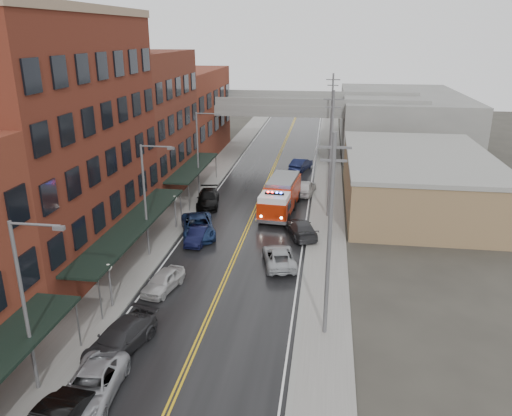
{
  "coord_description": "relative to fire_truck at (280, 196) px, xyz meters",
  "views": [
    {
      "loc": [
        6.83,
        -10.63,
        16.77
      ],
      "look_at": [
        1.21,
        28.15,
        3.0
      ],
      "focal_mm": 35.0,
      "sensor_mm": 36.0,
      "label": 1
    }
  ],
  "objects": [
    {
      "name": "utility_pole_0",
      "position": [
        4.69,
        -20.72,
        4.57
      ],
      "size": [
        1.8,
        0.24,
        12.0
      ],
      "color": "#59595B",
      "rests_on": "ground"
    },
    {
      "name": "awning_1",
      "position": [
        -10.0,
        -12.72,
        1.26
      ],
      "size": [
        2.6,
        18.0,
        3.09
      ],
      "color": "black",
      "rests_on": "ground"
    },
    {
      "name": "right_far_block",
      "position": [
        15.49,
        34.28,
        2.27
      ],
      "size": [
        18.0,
        30.0,
        8.0
      ],
      "primitive_type": "cube",
      "color": "slate",
      "rests_on": "ground"
    },
    {
      "name": "sidewalk_left",
      "position": [
        -9.81,
        -5.72,
        -1.66
      ],
      "size": [
        3.0,
        160.0,
        0.15
      ],
      "primitive_type": "cube",
      "color": "slate",
      "rests_on": "ground"
    },
    {
      "name": "parked_car_right_2",
      "position": [
        2.17,
        6.15,
        -0.93
      ],
      "size": [
        2.52,
        4.9,
        1.59
      ],
      "primitive_type": "imported",
      "rotation": [
        0.0,
        0.0,
        3.0
      ],
      "color": "silver",
      "rests_on": "ground"
    },
    {
      "name": "parked_car_left_6",
      "position": [
        -6.53,
        -6.92,
        -0.91
      ],
      "size": [
        4.47,
        6.49,
        1.65
      ],
      "primitive_type": "imported",
      "rotation": [
        0.0,
        0.0,
        0.32
      ],
      "color": "#132449",
      "rests_on": "ground"
    },
    {
      "name": "parked_car_left_5",
      "position": [
        -6.11,
        -8.52,
        -1.07
      ],
      "size": [
        1.48,
        4.05,
        1.33
      ],
      "primitive_type": "imported",
      "rotation": [
        0.0,
        0.0,
        -0.02
      ],
      "color": "black",
      "rests_on": "ground"
    },
    {
      "name": "street_lamp_0",
      "position": [
        -9.06,
        -27.72,
        3.45
      ],
      "size": [
        2.64,
        0.22,
        9.0
      ],
      "color": "#59595B",
      "rests_on": "ground"
    },
    {
      "name": "utility_pole_2",
      "position": [
        4.69,
        19.28,
        4.57
      ],
      "size": [
        1.8,
        0.24,
        12.0
      ],
      "color": "#59595B",
      "rests_on": "ground"
    },
    {
      "name": "parked_car_left_3",
      "position": [
        -6.55,
        -23.97,
        -0.97
      ],
      "size": [
        3.35,
        5.61,
        1.52
      ],
      "primitive_type": "imported",
      "rotation": [
        0.0,
        0.0,
        -0.25
      ],
      "color": "#252527",
      "rests_on": "ground"
    },
    {
      "name": "brick_building_b",
      "position": [
        -15.81,
        -12.72,
        7.27
      ],
      "size": [
        9.0,
        20.0,
        18.0
      ],
      "primitive_type": "cube",
      "color": "#5E2419",
      "rests_on": "ground"
    },
    {
      "name": "brick_building_c",
      "position": [
        -15.81,
        4.78,
        5.77
      ],
      "size": [
        9.0,
        15.0,
        15.0
      ],
      "primitive_type": "cube",
      "color": "brown",
      "rests_on": "ground"
    },
    {
      "name": "tan_building",
      "position": [
        13.49,
        4.28,
        0.77
      ],
      "size": [
        14.0,
        22.0,
        5.0
      ],
      "primitive_type": "cube",
      "color": "olive",
      "rests_on": "ground"
    },
    {
      "name": "road",
      "position": [
        -2.51,
        -5.72,
        -1.72
      ],
      "size": [
        11.0,
        160.0,
        0.02
      ],
      "primitive_type": "cube",
      "color": "black",
      "rests_on": "ground"
    },
    {
      "name": "parked_car_left_7",
      "position": [
        -7.51,
        0.88,
        -0.96
      ],
      "size": [
        3.03,
        5.61,
        1.54
      ],
      "primitive_type": "imported",
      "rotation": [
        0.0,
        0.0,
        0.17
      ],
      "color": "black",
      "rests_on": "ground"
    },
    {
      "name": "overpass",
      "position": [
        -2.51,
        26.28,
        4.25
      ],
      "size": [
        40.0,
        10.0,
        7.5
      ],
      "color": "slate",
      "rests_on": "ground"
    },
    {
      "name": "sidewalk_right",
      "position": [
        4.79,
        -5.72,
        -1.66
      ],
      "size": [
        3.0,
        160.0,
        0.15
      ],
      "primitive_type": "cube",
      "color": "slate",
      "rests_on": "ground"
    },
    {
      "name": "fire_truck",
      "position": [
        0.0,
        0.0,
        0.0
      ],
      "size": [
        4.14,
        8.97,
        3.2
      ],
      "rotation": [
        0.0,
        0.0,
        -0.09
      ],
      "color": "#9E1E07",
      "rests_on": "ground"
    },
    {
      "name": "curb_left",
      "position": [
        -8.16,
        -5.72,
        -1.66
      ],
      "size": [
        0.3,
        160.0,
        0.15
      ],
      "primitive_type": "cube",
      "color": "gray",
      "rests_on": "ground"
    },
    {
      "name": "street_lamp_2",
      "position": [
        -9.06,
        4.28,
        3.45
      ],
      "size": [
        2.64,
        0.22,
        9.0
      ],
      "color": "#59595B",
      "rests_on": "ground"
    },
    {
      "name": "globe_lamp_1",
      "position": [
        -8.91,
        -19.72,
        0.58
      ],
      "size": [
        0.44,
        0.44,
        3.12
      ],
      "color": "#59595B",
      "rests_on": "ground"
    },
    {
      "name": "street_lamp_1",
      "position": [
        -9.06,
        -11.72,
        3.45
      ],
      "size": [
        2.64,
        0.22,
        9.0
      ],
      "color": "#59595B",
      "rests_on": "ground"
    },
    {
      "name": "awning_2",
      "position": [
        -10.0,
        4.78,
        1.25
      ],
      "size": [
        2.6,
        13.0,
        3.09
      ],
      "color": "black",
      "rests_on": "ground"
    },
    {
      "name": "parked_car_right_1",
      "position": [
        2.41,
        -5.92,
        -1.0
      ],
      "size": [
        3.51,
        5.43,
        1.46
      ],
      "primitive_type": "imported",
      "rotation": [
        0.0,
        0.0,
        3.45
      ],
      "color": "#2A2B2D",
      "rests_on": "ground"
    },
    {
      "name": "parked_car_right_0",
      "position": [
        1.09,
        -11.88,
        -1.05
      ],
      "size": [
        3.29,
        5.3,
        1.37
      ],
      "primitive_type": "imported",
      "rotation": [
        0.0,
        0.0,
        3.36
      ],
      "color": "#A0A4A8",
      "rests_on": "ground"
    },
    {
      "name": "parked_car_right_3",
      "position": [
        1.09,
        16.48,
        -0.96
      ],
      "size": [
        2.94,
        4.98,
        1.55
      ],
      "primitive_type": "imported",
      "rotation": [
        0.0,
        0.0,
        2.85
      ],
      "color": "black",
      "rests_on": "ground"
    },
    {
      "name": "utility_pole_1",
      "position": [
        4.69,
        -0.72,
        4.57
      ],
      "size": [
        1.8,
        0.24,
        12.0
      ],
      "color": "#59595B",
      "rests_on": "ground"
    },
    {
      "name": "parked_car_left_2",
      "position": [
        -6.36,
        -27.88,
        -1.01
      ],
      "size": [
        2.75,
        5.34,
        1.44
      ],
      "primitive_type": "imported",
      "rotation": [
        0.0,
        0.0,
        0.07
      ],
      "color": "#989AA0",
      "rests_on": "ground"
    },
    {
      "name": "curb_right",
      "position": [
        3.14,
        -5.72,
        -1.66
      ],
      "size": [
        0.3,
        160.0,
        0.15
      ],
      "primitive_type": "cube",
      "color": "gray",
      "rests_on": "ground"
    },
    {
      "name": "brick_building_far",
      "position": [
        -15.81,
        22.28,
        4.27
      ],
      "size": [
        9.0,
        20.0,
        12.0
      ],
      "primitive_type": "cube",
      "color": "brown",
      "rests_on": "ground"
    },
    {
      "name": "globe_lamp_2",
      "position": [
        -8.91,
        -5.72,
        0.58
      ],
      "size": [
        0.44,
        0.44,
        3.12
      ],
      "color": "#59595B",
      "rests_on": "ground"
    },
    {
      "name": "parked_car_left_4",
      "position": [
        -6.38,
        -16.94,
        -1.04
      ],
      "size": [
        2.44,
        4.3,
        1.38
      ],
      "primitive_type": "imported",
      "rotation": [
        0.0,
        0.0,
        -0.21
      ],
      "color": "#B2B2B2",
      "rests_on": "ground"
    }
  ]
}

